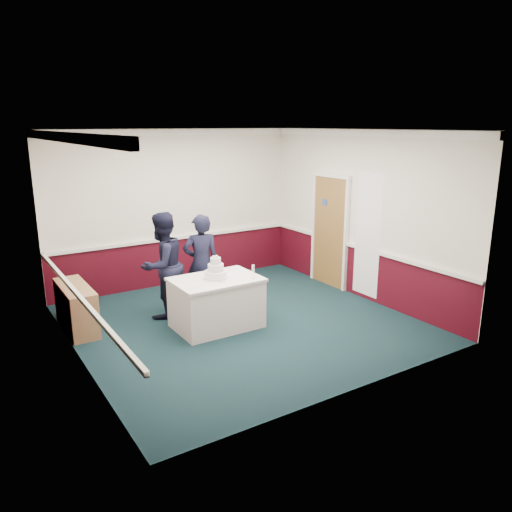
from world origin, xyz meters
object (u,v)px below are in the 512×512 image
wedding_cake (216,272)px  person_man (163,265)px  cake_knife (220,282)px  person_woman (201,263)px  sideboard (76,308)px  cake_table (216,302)px  champagne_flute (253,269)px

wedding_cake → person_man: size_ratio=0.21×
cake_knife → person_woman: person_woman is taller
wedding_cake → cake_knife: wedding_cake is taller
wedding_cake → cake_knife: (-0.03, -0.20, -0.11)m
sideboard → cake_table: (1.86, -1.07, 0.05)m
sideboard → cake_table: cake_table is taller
wedding_cake → person_woman: person_woman is taller
sideboard → champagne_flute: 2.78m
wedding_cake → champagne_flute: bearing=-29.2°
sideboard → wedding_cake: size_ratio=3.30×
cake_knife → person_woman: bearing=57.1°
cake_table → champagne_flute: size_ratio=6.44×
cake_knife → sideboard: bearing=121.8°
wedding_cake → person_woman: 0.78m
cake_table → cake_knife: cake_knife is taller
cake_table → person_man: size_ratio=0.76×
cake_table → sideboard: bearing=150.1°
champagne_flute → person_woman: (-0.37, 1.05, -0.10)m
cake_knife → champagne_flute: bearing=-32.1°
champagne_flute → person_man: size_ratio=0.12×
person_man → cake_knife: bearing=91.3°
wedding_cake → person_man: bearing=120.7°
sideboard → person_man: (1.35, -0.21, 0.52)m
cake_table → person_woman: 0.89m
wedding_cake → champagne_flute: (0.50, -0.28, 0.03)m
cake_table → cake_knife: size_ratio=6.00×
cake_knife → champagne_flute: champagne_flute is taller
cake_table → person_woman: bearing=80.4°
person_man → person_woman: (0.64, -0.10, -0.04)m
sideboard → champagne_flute: size_ratio=5.85×
cake_table → person_man: bearing=120.7°
champagne_flute → wedding_cake: bearing=150.8°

